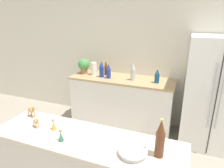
{
  "coord_description": "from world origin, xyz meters",
  "views": [
    {
      "loc": [
        0.82,
        -0.82,
        1.99
      ],
      "look_at": [
        -0.07,
        1.46,
        1.14
      ],
      "focal_mm": 32.0,
      "sensor_mm": 36.0,
      "label": 1
    }
  ],
  "objects": [
    {
      "name": "wine_bottle",
      "position": [
        0.69,
        0.54,
        1.08
      ],
      "size": [
        0.07,
        0.07,
        0.33
      ],
      "color": "#562D19",
      "rests_on": "bar_counter"
    },
    {
      "name": "refrigerator",
      "position": [
        1.23,
        2.34,
        0.86
      ],
      "size": [
        0.83,
        0.71,
        1.71
      ],
      "color": "white",
      "rests_on": "ground_plane"
    },
    {
      "name": "potted_plant",
      "position": [
        -1.02,
        2.42,
        1.08
      ],
      "size": [
        0.22,
        0.22,
        0.28
      ],
      "color": "#9E6B47",
      "rests_on": "back_counter"
    },
    {
      "name": "wise_man_figurine_purple",
      "position": [
        -0.16,
        0.43,
        0.98
      ],
      "size": [
        0.05,
        0.05,
        0.12
      ],
      "color": "#33664C",
      "rests_on": "bar_counter"
    },
    {
      "name": "back_counter",
      "position": [
        -0.25,
        2.4,
        0.46
      ],
      "size": [
        1.85,
        0.63,
        0.92
      ],
      "color": "white",
      "rests_on": "ground_plane"
    },
    {
      "name": "wise_man_figurine_crimson",
      "position": [
        -0.33,
        0.55,
        0.98
      ],
      "size": [
        0.05,
        0.05,
        0.12
      ],
      "color": "#B28933",
      "rests_on": "bar_counter"
    },
    {
      "name": "paper_towel_roll",
      "position": [
        -0.8,
        2.4,
        1.04
      ],
      "size": [
        0.11,
        0.11,
        0.24
      ],
      "color": "white",
      "rests_on": "back_counter"
    },
    {
      "name": "back_bottle_4",
      "position": [
        -0.04,
        2.36,
        1.07
      ],
      "size": [
        0.08,
        0.08,
        0.32
      ],
      "color": "#B2B7BC",
      "rests_on": "back_counter"
    },
    {
      "name": "back_bottle_2",
      "position": [
        -0.59,
        2.48,
        1.05
      ],
      "size": [
        0.06,
        0.06,
        0.27
      ],
      "color": "brown",
      "rests_on": "back_counter"
    },
    {
      "name": "camel_figurine_second",
      "position": [
        -0.52,
        0.52,
        0.99
      ],
      "size": [
        0.09,
        0.06,
        0.11
      ],
      "color": "tan",
      "rests_on": "bar_counter"
    },
    {
      "name": "camel_figurine",
      "position": [
        -0.72,
        0.68,
        1.0
      ],
      "size": [
        0.11,
        0.06,
        0.14
      ],
      "color": "#A87F4C",
      "rests_on": "bar_counter"
    },
    {
      "name": "back_bottle_3",
      "position": [
        0.37,
        2.36,
        1.04
      ],
      "size": [
        0.08,
        0.08,
        0.24
      ],
      "color": "navy",
      "rests_on": "back_counter"
    },
    {
      "name": "fruit_bowl",
      "position": [
        0.49,
        0.48,
        0.95
      ],
      "size": [
        0.24,
        0.24,
        0.05
      ],
      "color": "#B7BABF",
      "rests_on": "bar_counter"
    },
    {
      "name": "wall_back",
      "position": [
        0.0,
        2.73,
        1.27
      ],
      "size": [
        8.0,
        0.06,
        2.55
      ],
      "color": "silver",
      "rests_on": "ground_plane"
    },
    {
      "name": "back_bottle_0",
      "position": [
        -0.62,
        2.33,
        1.06
      ],
      "size": [
        0.08,
        0.08,
        0.3
      ],
      "color": "navy",
      "rests_on": "back_counter"
    },
    {
      "name": "back_bottle_1",
      "position": [
        -0.47,
        2.32,
        1.05
      ],
      "size": [
        0.08,
        0.08,
        0.26
      ],
      "color": "navy",
      "rests_on": "back_counter"
    }
  ]
}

